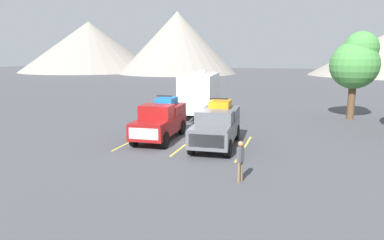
{
  "coord_description": "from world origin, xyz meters",
  "views": [
    {
      "loc": [
        6.03,
        -18.41,
        5.01
      ],
      "look_at": [
        0.0,
        1.07,
        1.2
      ],
      "focal_mm": 32.52,
      "sensor_mm": 36.0,
      "label": 1
    }
  ],
  "objects": [
    {
      "name": "lot_stripe_a",
      "position": [
        -3.31,
        0.07,
        0.0
      ],
      "size": [
        0.12,
        5.5,
        0.01
      ],
      "primitive_type": "cube",
      "color": "gold",
      "rests_on": "ground"
    },
    {
      "name": "pickup_truck_b",
      "position": [
        1.73,
        0.16,
        1.19
      ],
      "size": [
        2.45,
        5.55,
        2.6
      ],
      "color": "#595B60",
      "rests_on": "ground"
    },
    {
      "name": "ground_plane",
      "position": [
        0.0,
        0.0,
        0.0
      ],
      "size": [
        240.0,
        240.0,
        0.0
      ],
      "primitive_type": "plane",
      "color": "#47474C"
    },
    {
      "name": "pickup_truck_a",
      "position": [
        -1.86,
        0.68,
        1.19
      ],
      "size": [
        2.33,
        5.34,
        2.57
      ],
      "color": "maroon",
      "rests_on": "ground"
    },
    {
      "name": "lot_stripe_c",
      "position": [
        3.31,
        0.07,
        0.0
      ],
      "size": [
        0.12,
        5.5,
        0.01
      ],
      "primitive_type": "cube",
      "color": "gold",
      "rests_on": "ground"
    },
    {
      "name": "camper_trailer_a",
      "position": [
        -2.01,
        9.93,
        1.98
      ],
      "size": [
        3.46,
        8.85,
        3.75
      ],
      "color": "white",
      "rests_on": "ground"
    },
    {
      "name": "tree_a",
      "position": [
        10.12,
        11.42,
        4.54
      ],
      "size": [
        3.69,
        3.69,
        6.84
      ],
      "color": "brown",
      "rests_on": "ground"
    },
    {
      "name": "mountain_ridge",
      "position": [
        -2.46,
        77.73,
        7.09
      ],
      "size": [
        159.64,
        43.94,
        16.71
      ],
      "color": "gray",
      "rests_on": "ground"
    },
    {
      "name": "lot_stripe_b",
      "position": [
        0.0,
        0.07,
        0.0
      ],
      "size": [
        0.12,
        5.5,
        0.01
      ],
      "primitive_type": "cube",
      "color": "gold",
      "rests_on": "ground"
    },
    {
      "name": "person_a",
      "position": [
        3.95,
        -5.18,
        0.97
      ],
      "size": [
        0.29,
        0.34,
        1.69
      ],
      "color": "#726047",
      "rests_on": "ground"
    }
  ]
}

